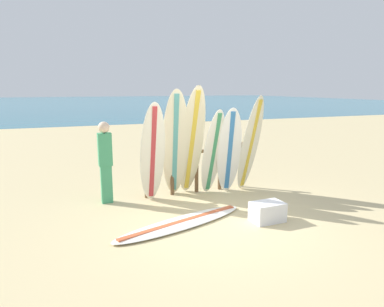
% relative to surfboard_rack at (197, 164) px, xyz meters
% --- Properties ---
extents(ground_plane, '(120.00, 120.00, 0.00)m').
position_rel_surfboard_rack_xyz_m(ground_plane, '(-0.34, -1.96, -0.67)').
color(ground_plane, '#CCB784').
extents(ocean_water, '(120.00, 80.00, 0.01)m').
position_rel_surfboard_rack_xyz_m(ocean_water, '(-0.34, 56.04, -0.67)').
color(ocean_water, teal).
rests_on(ocean_water, ground).
extents(surfboard_rack, '(2.54, 0.09, 1.13)m').
position_rel_surfboard_rack_xyz_m(surfboard_rack, '(0.00, 0.00, 0.00)').
color(surfboard_rack, brown).
rests_on(surfboard_rack, ground).
extents(surfboard_leaning_far_left, '(0.55, 0.62, 2.19)m').
position_rel_surfboard_rack_xyz_m(surfboard_leaning_far_left, '(-1.17, -0.41, 0.42)').
color(surfboard_leaning_far_left, white).
rests_on(surfboard_leaning_far_left, ground).
extents(surfboard_leaning_left, '(0.75, 0.99, 2.45)m').
position_rel_surfboard_rack_xyz_m(surfboard_leaning_left, '(-0.62, -0.27, 0.55)').
color(surfboard_leaning_left, beige).
rests_on(surfboard_leaning_left, ground).
extents(surfboard_leaning_center_left, '(0.60, 1.03, 2.53)m').
position_rel_surfboard_rack_xyz_m(surfboard_leaning_center_left, '(-0.25, -0.31, 0.59)').
color(surfboard_leaning_center_left, beige).
rests_on(surfboard_leaning_center_left, ground).
extents(surfboard_leaning_center, '(0.63, 0.66, 2.01)m').
position_rel_surfboard_rack_xyz_m(surfboard_leaning_center, '(0.27, -0.33, 0.33)').
color(surfboard_leaning_center, white).
rests_on(surfboard_leaning_center, ground).
extents(surfboard_leaning_center_right, '(0.65, 0.60, 2.04)m').
position_rel_surfboard_rack_xyz_m(surfboard_leaning_center_right, '(0.66, -0.39, 0.34)').
color(surfboard_leaning_center_right, white).
rests_on(surfboard_leaning_center_right, ground).
extents(surfboard_leaning_right, '(0.60, 0.76, 2.31)m').
position_rel_surfboard_rack_xyz_m(surfboard_leaning_right, '(1.17, -0.45, 0.48)').
color(surfboard_leaning_right, silver).
rests_on(surfboard_leaning_right, ground).
extents(surfboard_lying_on_sand, '(2.83, 1.37, 0.08)m').
position_rel_surfboard_rack_xyz_m(surfboard_lying_on_sand, '(-1.00, -1.77, -0.64)').
color(surfboard_lying_on_sand, white).
rests_on(surfboard_lying_on_sand, ground).
extents(beachgoer_standing, '(0.29, 0.24, 1.76)m').
position_rel_surfboard_rack_xyz_m(beachgoer_standing, '(-2.10, -0.02, 0.30)').
color(beachgoer_standing, '#3F9966').
rests_on(beachgoer_standing, ground).
extents(cooler_box, '(0.61, 0.42, 0.36)m').
position_rel_surfboard_rack_xyz_m(cooler_box, '(0.55, -2.18, -0.49)').
color(cooler_box, white).
rests_on(cooler_box, ground).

